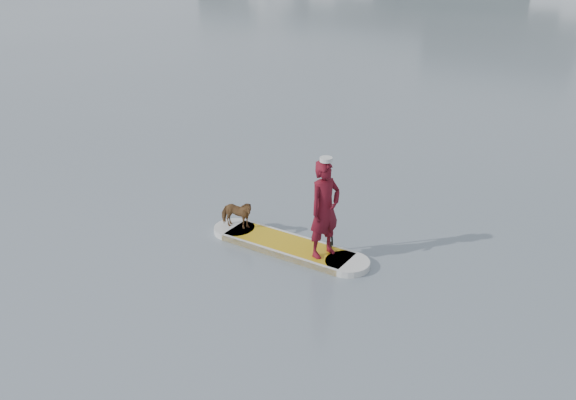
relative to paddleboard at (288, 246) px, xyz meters
The scene contains 6 objects.
ground 3.11m from the paddleboard, 145.66° to the left, with size 140.00×140.00×0.00m, color slate.
paddleboard is the anchor object (origin of this frame).
paddler 1.22m from the paddleboard, ahead, with size 0.65×0.43×1.78m, color maroon.
white_cap 2.03m from the paddleboard, ahead, with size 0.22×0.22×0.07m, color silver.
dog 1.24m from the paddleboard, behind, with size 0.32×0.69×0.59m, color brown.
paddle 1.07m from the paddleboard, 19.35° to the left, with size 0.10×0.30×2.00m.
Camera 1 is at (8.43, -10.52, 5.74)m, focal length 40.00 mm.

